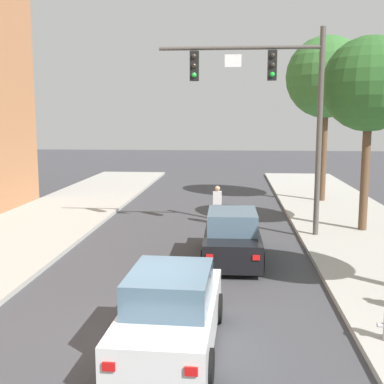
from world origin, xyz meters
TOP-DOWN VIEW (x-y plane):
  - ground_plane at (0.00, 0.00)m, footprint 120.00×120.00m
  - traffic_signal_mast at (2.96, 9.24)m, footprint 5.93×0.38m
  - car_lead_black at (1.49, 6.18)m, footprint 1.89×4.26m
  - car_following_white at (0.34, 0.00)m, footprint 1.93×4.29m
  - pedestrian_crossing_road at (0.85, 11.44)m, footprint 0.36×0.22m
  - street_tree_second at (6.55, 10.23)m, footprint 3.54×3.54m
  - street_tree_third at (6.20, 17.13)m, footprint 4.15×4.15m

SIDE VIEW (x-z plane):
  - ground_plane at x=0.00m, z-range 0.00..0.00m
  - car_lead_black at x=1.49m, z-range -0.08..1.52m
  - car_following_white at x=0.34m, z-range -0.08..1.52m
  - pedestrian_crossing_road at x=0.85m, z-range 0.09..1.73m
  - traffic_signal_mast at x=2.96m, z-range 1.56..9.06m
  - street_tree_second at x=6.55m, z-range 2.01..9.35m
  - street_tree_third at x=6.20m, z-range 2.28..10.74m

